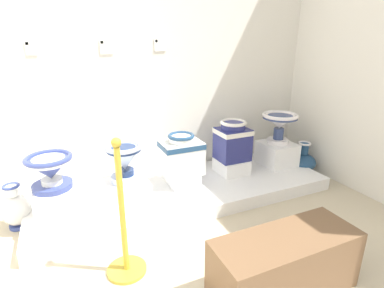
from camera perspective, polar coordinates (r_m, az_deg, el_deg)
The scene contains 19 objects.
wall_back at distance 3.28m, azimuth -5.29°, elevation 19.61°, with size 3.66×0.06×3.15m, color silver.
display_platform at distance 3.14m, azimuth -1.19°, elevation -8.91°, with size 2.97×0.97×0.13m, color white.
plinth_block_leftmost at distance 2.81m, azimuth -24.46°, elevation -9.86°, with size 0.32×0.29×0.25m, color white.
antique_toilet_leftmost at distance 2.69m, azimuth -25.32°, elevation -4.22°, with size 0.37×0.37×0.28m.
plinth_block_tall_cobalt at distance 2.91m, azimuth -12.25°, elevation -8.39°, with size 0.38×0.38×0.17m, color white.
antique_toilet_tall_cobalt at distance 2.78m, azimuth -12.67°, elevation -2.82°, with size 0.33×0.33×0.35m.
plinth_block_broad_patterned at distance 3.13m, azimuth -1.97°, elevation -6.44°, with size 0.29×0.35×0.12m, color white.
antique_toilet_broad_patterned at distance 3.02m, azimuth -2.03°, elevation -1.88°, with size 0.41×0.31×0.41m.
plinth_block_slender_white at distance 3.40m, azimuth 7.48°, elevation -4.07°, with size 0.31×0.33×0.16m, color white.
antique_toilet_slender_white at distance 3.29m, azimuth 7.70°, elevation 0.83°, with size 0.34×0.30×0.44m.
plinth_block_pale_glazed at distance 3.71m, azimuth 15.72°, elevation -1.75°, with size 0.37×0.39×0.27m, color white.
antique_toilet_pale_glazed at distance 3.60m, azimuth 16.25°, elevation 4.01°, with size 0.41×0.41×0.35m.
info_placard_first at distance 3.06m, azimuth -28.16°, elevation 15.77°, with size 0.09×0.01×0.12m.
info_placard_second at distance 3.10m, azimuth -15.90°, elevation 17.33°, with size 0.12×0.01×0.13m.
info_placard_third at distance 3.23m, azimuth -6.05°, elevation 18.19°, with size 0.13×0.01×0.12m.
decorative_vase_corner at distance 3.02m, azimuth -30.39°, elevation -10.57°, with size 0.24×0.24×0.40m.
decorative_vase_companion at distance 3.89m, azimuth 20.16°, elevation -3.10°, with size 0.32×0.32×0.39m.
stanchion_post_near_left at distance 2.17m, azimuth -12.70°, elevation -16.98°, with size 0.27×0.27×0.98m.
museum_bench at distance 2.12m, azimuth 17.13°, elevation -20.91°, with size 0.95×0.36×0.40m, color brown.
Camera 1 is at (0.65, -0.36, 1.53)m, focal length 28.16 mm.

